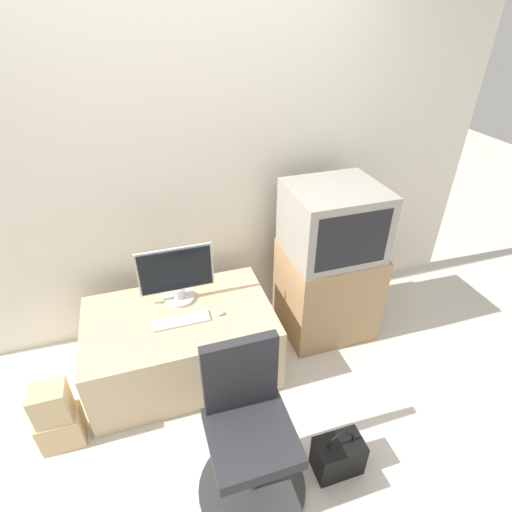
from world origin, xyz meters
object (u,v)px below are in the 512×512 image
object	(u,v)px
main_monitor	(176,275)
handbag	(338,455)
keyboard	(181,321)
crt_tv	(333,221)
office_chair	(249,440)
cardboard_box_lower	(62,428)
mouse	(220,313)

from	to	relation	value
main_monitor	handbag	xyz separation A→B (m)	(0.65, -1.12, -0.57)
keyboard	crt_tv	size ratio (longest dim) A/B	0.58
main_monitor	crt_tv	distance (m)	1.09
main_monitor	office_chair	xyz separation A→B (m)	(0.17, -1.04, -0.32)
crt_tv	cardboard_box_lower	bearing A→B (deg)	-166.81
mouse	crt_tv	world-z (taller)	crt_tv
cardboard_box_lower	main_monitor	bearing A→B (deg)	31.80
office_chair	main_monitor	bearing A→B (deg)	99.26
crt_tv	keyboard	bearing A→B (deg)	-170.99
office_chair	keyboard	bearing A→B (deg)	103.36
crt_tv	handbag	world-z (taller)	crt_tv
main_monitor	cardboard_box_lower	distance (m)	1.09
mouse	handbag	size ratio (longest dim) A/B	0.17
handbag	office_chair	bearing A→B (deg)	170.50
mouse	office_chair	xyz separation A→B (m)	(-0.05, -0.80, -0.13)
main_monitor	handbag	bearing A→B (deg)	-59.99
handbag	main_monitor	bearing A→B (deg)	120.01
crt_tv	cardboard_box_lower	size ratio (longest dim) A/B	2.61
main_monitor	keyboard	distance (m)	0.30
crt_tv	office_chair	world-z (taller)	crt_tv
handbag	crt_tv	bearing A→B (deg)	68.65
cardboard_box_lower	handbag	bearing A→B (deg)	-23.67
main_monitor	crt_tv	bearing A→B (deg)	-3.00
main_monitor	office_chair	bearing A→B (deg)	-80.74
main_monitor	cardboard_box_lower	bearing A→B (deg)	-148.20
mouse	cardboard_box_lower	world-z (taller)	mouse
mouse	keyboard	bearing A→B (deg)	177.17
mouse	crt_tv	xyz separation A→B (m)	(0.84, 0.18, 0.43)
main_monitor	keyboard	bearing A→B (deg)	-95.82
cardboard_box_lower	mouse	bearing A→B (deg)	13.83
cardboard_box_lower	handbag	distance (m)	1.57
crt_tv	handbag	size ratio (longest dim) A/B	1.90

